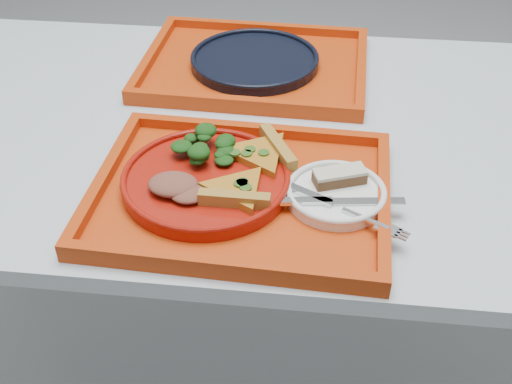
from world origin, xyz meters
TOP-DOWN VIEW (x-y plane):
  - ground at (0.00, 0.00)m, footprint 10.00×10.00m
  - table at (0.00, 0.00)m, footprint 1.60×0.80m
  - tray_main at (-0.03, -0.21)m, footprint 0.46×0.37m
  - tray_far at (-0.06, 0.21)m, footprint 0.46×0.37m
  - dinner_plate at (-0.09, -0.20)m, footprint 0.26×0.26m
  - side_plate at (0.11, -0.21)m, footprint 0.15×0.15m
  - navy_plate at (-0.06, 0.21)m, footprint 0.26×0.26m
  - pizza_slice_a at (-0.04, -0.23)m, footprint 0.10×0.12m
  - pizza_slice_b at (-0.01, -0.14)m, footprint 0.17×0.16m
  - salad_heap at (-0.10, -0.14)m, footprint 0.09×0.08m
  - meat_portion at (-0.13, -0.24)m, footprint 0.08×0.06m
  - dessert_bar at (0.11, -0.18)m, footprint 0.09×0.06m
  - knife at (0.12, -0.23)m, footprint 0.19×0.04m
  - fork at (0.12, -0.25)m, footprint 0.17×0.11m

SIDE VIEW (x-z plane):
  - ground at x=0.00m, z-range 0.00..0.00m
  - table at x=0.00m, z-range 0.30..1.05m
  - tray_main at x=-0.03m, z-range 0.75..0.76m
  - tray_far at x=-0.06m, z-range 0.75..0.76m
  - side_plate at x=0.11m, z-range 0.76..0.78m
  - navy_plate at x=-0.06m, z-range 0.76..0.78m
  - dinner_plate at x=-0.09m, z-range 0.76..0.78m
  - knife at x=0.12m, z-range 0.78..0.78m
  - fork at x=0.12m, z-range 0.78..0.78m
  - dessert_bar at x=0.11m, z-range 0.78..0.80m
  - pizza_slice_a at x=-0.04m, z-range 0.78..0.80m
  - pizza_slice_b at x=-0.01m, z-range 0.78..0.80m
  - meat_portion at x=-0.13m, z-range 0.78..0.80m
  - salad_heap at x=-0.10m, z-range 0.78..0.82m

